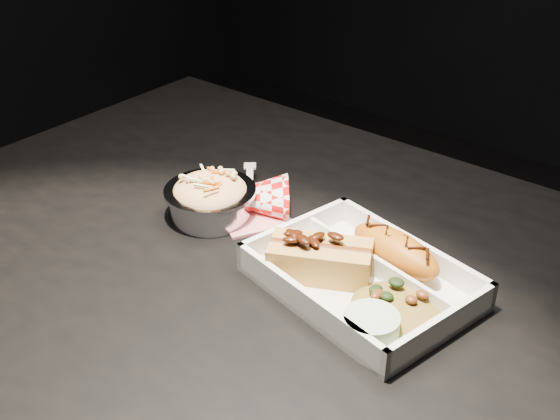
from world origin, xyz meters
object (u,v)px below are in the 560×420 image
object	(u,v)px
dining_table	(300,327)
hotdog	(320,257)
fried_pastry	(395,251)
foil_coleslaw_cup	(210,196)
napkin_fork	(249,198)
food_tray	(362,281)

from	to	relation	value
dining_table	hotdog	distance (m)	0.13
fried_pastry	hotdog	size ratio (longest dim) A/B	0.98
fried_pastry	foil_coleslaw_cup	world-z (taller)	foil_coleslaw_cup
fried_pastry	napkin_fork	world-z (taller)	napkin_fork
food_tray	napkin_fork	size ratio (longest dim) A/B	1.79
foil_coleslaw_cup	hotdog	bearing A→B (deg)	-6.71
fried_pastry	napkin_fork	distance (m)	0.24
dining_table	foil_coleslaw_cup	world-z (taller)	foil_coleslaw_cup
foil_coleslaw_cup	napkin_fork	distance (m)	0.06
foil_coleslaw_cup	napkin_fork	world-z (taller)	foil_coleslaw_cup
hotdog	fried_pastry	bearing A→B (deg)	22.34
food_tray	dining_table	bearing A→B (deg)	-155.20
hotdog	napkin_fork	bearing A→B (deg)	130.45
dining_table	fried_pastry	world-z (taller)	fried_pastry
hotdog	food_tray	bearing A→B (deg)	-8.14
hotdog	foil_coleslaw_cup	bearing A→B (deg)	146.35
dining_table	napkin_fork	world-z (taller)	napkin_fork
food_tray	fried_pastry	bearing A→B (deg)	90.00
fried_pastry	hotdog	bearing A→B (deg)	-130.72
napkin_fork	foil_coleslaw_cup	bearing A→B (deg)	-68.90
food_tray	foil_coleslaw_cup	distance (m)	0.25
hotdog	napkin_fork	distance (m)	0.19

